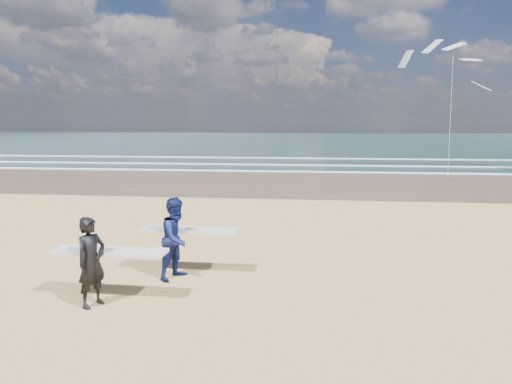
# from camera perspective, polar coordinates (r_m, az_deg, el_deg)

# --- Properties ---
(ocean) EXTENTS (220.00, 100.00, 0.02)m
(ocean) POSITION_cam_1_polar(r_m,az_deg,el_deg) (81.63, 18.44, 6.05)
(ocean) COLOR #1A363A
(ocean) RESTS_ON ground
(surfer_near) EXTENTS (2.21, 1.00, 1.70)m
(surfer_near) POSITION_cam_1_polar(r_m,az_deg,el_deg) (9.09, -19.55, -8.05)
(surfer_near) COLOR black
(surfer_near) RESTS_ON ground
(surfer_far) EXTENTS (2.21, 1.17, 1.80)m
(surfer_far) POSITION_cam_1_polar(r_m,az_deg,el_deg) (10.17, -9.73, -5.62)
(surfer_far) COLOR #0E174F
(surfer_far) RESTS_ON ground
(kite_1) EXTENTS (6.41, 4.81, 9.67)m
(kite_1) POSITION_cam_1_polar(r_m,az_deg,el_deg) (33.53, 23.27, 11.86)
(kite_1) COLOR slate
(kite_1) RESTS_ON ground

